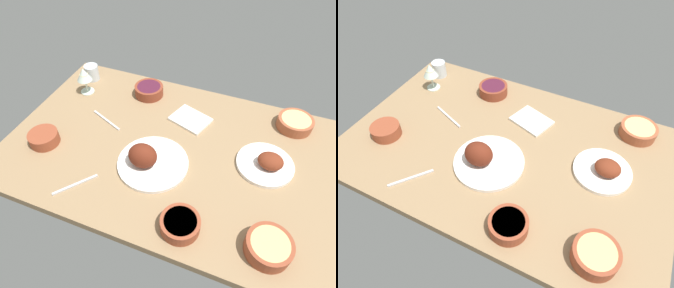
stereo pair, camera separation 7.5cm
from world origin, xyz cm
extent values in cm
cube|color=#937551|center=(0.00, 0.00, 2.00)|extent=(140.00, 90.00, 4.00)
cylinder|color=white|center=(40.60, 4.90, 4.80)|extent=(23.27, 23.27, 1.60)
ellipsoid|color=maroon|center=(42.18, 4.20, 8.36)|extent=(10.17, 8.64, 6.01)
cylinder|color=white|center=(-2.24, -11.19, 4.80)|extent=(29.16, 29.16, 1.60)
ellipsoid|color=#602314|center=(-5.61, -13.17, 10.16)|extent=(11.83, 9.89, 9.91)
cylinder|color=brown|center=(-22.62, 30.92, 6.62)|extent=(14.51, 14.51, 5.24)
cylinder|color=#4C192D|center=(-22.62, 30.92, 8.74)|extent=(11.90, 11.90, 1.00)
cylinder|color=brown|center=(17.73, -33.83, 6.57)|extent=(13.93, 13.93, 5.15)
cylinder|color=#9E3314|center=(17.73, -33.83, 8.65)|extent=(11.43, 11.43, 1.00)
cylinder|color=#A35133|center=(49.39, 33.00, 6.53)|extent=(15.88, 15.88, 5.06)
cylinder|color=#DBCC7A|center=(49.39, 33.00, 8.56)|extent=(13.02, 13.02, 1.00)
cylinder|color=brown|center=(46.92, -31.16, 6.94)|extent=(15.26, 15.26, 5.88)
cylinder|color=#D6BC70|center=(46.92, -31.16, 9.38)|extent=(12.51, 12.51, 1.00)
cylinder|color=brown|center=(-51.36, -16.90, 6.61)|extent=(12.80, 12.80, 5.22)
cylinder|color=brown|center=(-51.36, -16.90, 8.72)|extent=(10.49, 10.49, 1.00)
cylinder|color=silver|center=(-53.64, 21.34, 4.25)|extent=(7.00, 7.00, 0.50)
cylinder|color=silver|center=(-53.64, 21.34, 8.00)|extent=(1.00, 1.00, 7.00)
cone|color=silver|center=(-53.64, 21.34, 14.75)|extent=(7.60, 7.60, 6.50)
cylinder|color=beige|center=(-53.64, 21.34, 13.30)|extent=(4.18, 4.18, 2.80)
cylinder|color=silver|center=(-57.15, 32.51, 8.08)|extent=(7.34, 7.34, 8.15)
cube|color=white|center=(3.55, 19.96, 4.60)|extent=(20.52, 18.02, 1.20)
cube|color=silver|center=(-26.10, -31.81, 4.40)|extent=(12.01, 14.70, 0.80)
cube|color=silver|center=(-33.25, 5.10, 4.40)|extent=(17.57, 7.97, 0.80)
camera|label=1|loc=(31.84, -80.96, 99.18)|focal=31.77mm
camera|label=2|loc=(38.69, -77.91, 99.18)|focal=31.77mm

